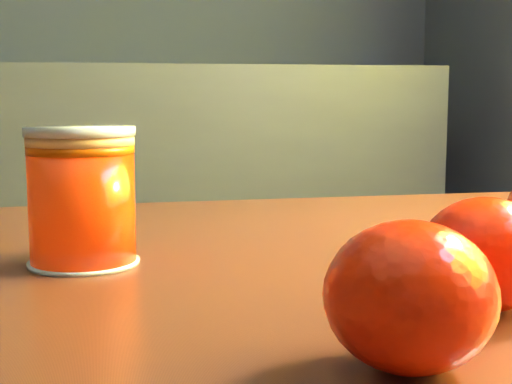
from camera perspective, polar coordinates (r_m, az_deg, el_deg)
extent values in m
cube|color=#622C18|center=(0.50, 10.56, -7.79)|extent=(0.99, 0.72, 0.04)
cylinder|color=#FF2F05|center=(0.49, -13.72, -1.05)|extent=(0.07, 0.07, 0.08)
cylinder|color=#FFBB68|center=(0.49, -13.88, 4.01)|extent=(0.07, 0.07, 0.01)
cylinder|color=silver|center=(0.49, -13.90, 4.66)|extent=(0.07, 0.07, 0.00)
ellipsoid|color=#FF2405|center=(0.40, 17.90, -4.74)|extent=(0.07, 0.07, 0.06)
ellipsoid|color=#FF2405|center=(0.30, 12.19, -8.16)|extent=(0.08, 0.08, 0.06)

